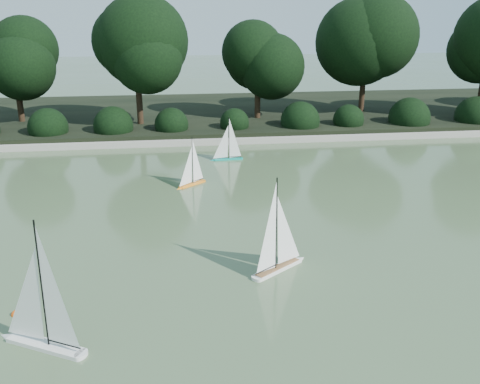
# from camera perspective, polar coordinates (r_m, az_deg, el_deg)

# --- Properties ---
(ground) EXTENTS (80.00, 80.00, 0.00)m
(ground) POSITION_cam_1_polar(r_m,az_deg,el_deg) (8.17, 7.67, -10.20)
(ground) COLOR #3E4F2F
(ground) RESTS_ON ground
(pond_coping) EXTENTS (40.00, 0.35, 0.18)m
(pond_coping) POSITION_cam_1_polar(r_m,az_deg,el_deg) (16.44, -0.28, 5.52)
(pond_coping) COLOR gray
(pond_coping) RESTS_ON ground
(far_bank) EXTENTS (40.00, 8.00, 0.30)m
(far_bank) POSITION_cam_1_polar(r_m,az_deg,el_deg) (20.32, -1.68, 8.34)
(far_bank) COLOR black
(far_bank) RESTS_ON ground
(tree_line) EXTENTS (26.31, 3.93, 4.39)m
(tree_line) POSITION_cam_1_polar(r_m,az_deg,el_deg) (18.61, 2.65, 15.06)
(tree_line) COLOR black
(tree_line) RESTS_ON ground
(shrub_hedge) EXTENTS (29.10, 1.10, 1.10)m
(shrub_hedge) POSITION_cam_1_polar(r_m,az_deg,el_deg) (17.24, -0.65, 7.38)
(shrub_hedge) COLOR black
(shrub_hedge) RESTS_ON ground
(sailboat_white_a) EXTENTS (1.24, 0.79, 1.80)m
(sailboat_white_a) POSITION_cam_1_polar(r_m,az_deg,el_deg) (7.20, -20.88, -13.18)
(sailboat_white_a) COLOR silver
(sailboat_white_a) RESTS_ON ground
(sailboat_white_b) EXTENTS (1.06, 0.85, 1.66)m
(sailboat_white_b) POSITION_cam_1_polar(r_m,az_deg,el_deg) (8.60, 4.48, -6.58)
(sailboat_white_b) COLOR white
(sailboat_white_b) RESTS_ON ground
(sailboat_orange) EXTENTS (0.76, 0.67, 1.23)m
(sailboat_orange) POSITION_cam_1_polar(r_m,az_deg,el_deg) (12.55, -5.38, 1.53)
(sailboat_orange) COLOR orange
(sailboat_orange) RESTS_ON ground
(sailboat_teal) EXTENTS (0.93, 0.20, 1.27)m
(sailboat_teal) POSITION_cam_1_polar(r_m,az_deg,el_deg) (14.62, -1.58, 4.20)
(sailboat_teal) COLOR #0F9A89
(sailboat_teal) RESTS_ON ground
(race_buoy) EXTENTS (0.14, 0.14, 0.14)m
(race_buoy) POSITION_cam_1_polar(r_m,az_deg,el_deg) (8.10, -22.76, -11.99)
(race_buoy) COLOR #E94E0C
(race_buoy) RESTS_ON ground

